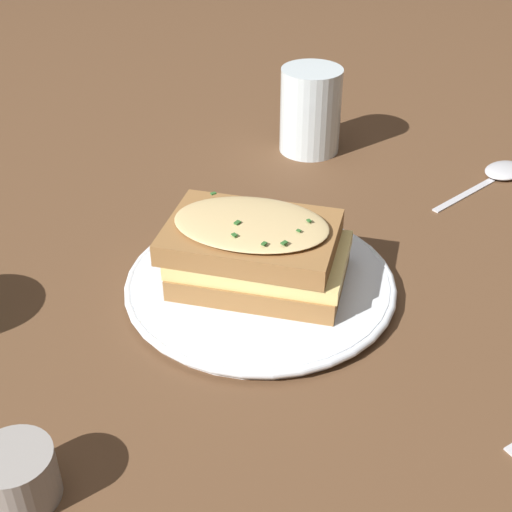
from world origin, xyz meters
TOP-DOWN VIEW (x-y plane):
  - ground_plane at (0.00, 0.00)m, footprint 2.40×2.40m
  - dinner_plate at (0.02, -0.00)m, footprint 0.25×0.25m
  - sandwich at (0.01, -0.01)m, footprint 0.15×0.18m
  - water_glass at (-0.27, 0.08)m, footprint 0.07×0.07m
  - spoon at (-0.18, 0.30)m, footprint 0.12×0.14m
  - condiment_pot at (0.23, -0.17)m, footprint 0.05×0.05m

SIDE VIEW (x-z plane):
  - ground_plane at x=0.00m, z-range 0.00..0.00m
  - spoon at x=-0.18m, z-range 0.00..0.01m
  - dinner_plate at x=0.02m, z-range 0.00..0.01m
  - condiment_pot at x=0.23m, z-range 0.00..0.04m
  - sandwich at x=0.01m, z-range 0.01..0.07m
  - water_glass at x=-0.27m, z-range 0.00..0.10m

